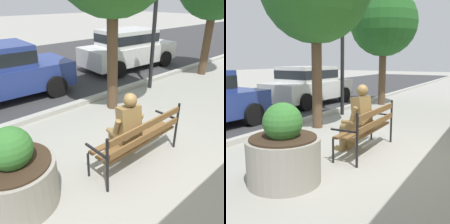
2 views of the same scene
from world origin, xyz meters
The scene contains 7 objects.
ground_plane centered at (0.00, 0.00, 0.00)m, with size 80.00×80.00×0.00m, color #9E9B93.
curb_stone centered at (0.00, 2.90, 0.06)m, with size 60.00×0.20×0.12m, color #B2AFA8.
park_bench centered at (0.05, 0.12, 0.54)m, with size 1.81×0.56×0.95m.
bronze_statue_seated centered at (-0.10, 0.32, 0.67)m, with size 0.75×0.80×1.37m.
concrete_planter centered at (-1.88, 0.64, 0.46)m, with size 1.11×1.11×1.22m.
parked_car_white centered at (4.45, 4.77, 0.84)m, with size 4.17×2.07×1.56m.
lamp_post centered at (3.22, 2.51, 2.55)m, with size 0.32×0.32×3.90m.
Camera 1 is at (-2.55, -2.10, 2.68)m, focal length 37.30 mm.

